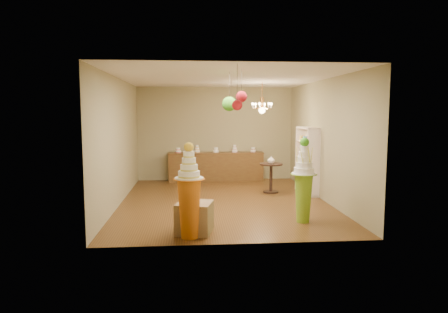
{
  "coord_description": "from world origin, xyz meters",
  "views": [
    {
      "loc": [
        -0.79,
        -9.68,
        2.19
      ],
      "look_at": [
        0.01,
        0.0,
        1.12
      ],
      "focal_mm": 32.0,
      "sensor_mm": 36.0,
      "label": 1
    }
  ],
  "objects": [
    {
      "name": "pom_green_mid",
      "position": [
        -0.01,
        -1.61,
        2.36
      ],
      "size": [
        0.29,
        0.29,
        0.79
      ],
      "color": "#3E372D",
      "rests_on": "ceiling"
    },
    {
      "name": "pedestal_orange",
      "position": [
        -0.83,
        -2.85,
        0.68
      ],
      "size": [
        0.64,
        0.64,
        1.68
      ],
      "rotation": [
        0.0,
        0.0,
        -0.35
      ],
      "color": "orange",
      "rests_on": "floor"
    },
    {
      "name": "chandelier",
      "position": [
        1.13,
        1.04,
        2.3
      ],
      "size": [
        0.64,
        0.64,
        0.85
      ],
      "rotation": [
        0.0,
        0.0,
        0.09
      ],
      "color": "#E0994F",
      "rests_on": "ceiling"
    },
    {
      "name": "wall_right",
      "position": [
        2.5,
        0.0,
        1.5
      ],
      "size": [
        0.04,
        6.5,
        3.0
      ],
      "primitive_type": "cube",
      "color": "gray",
      "rests_on": "ground"
    },
    {
      "name": "sideboard",
      "position": [
        0.0,
        2.97,
        0.48
      ],
      "size": [
        3.04,
        0.54,
        1.16
      ],
      "color": "brown",
      "rests_on": "floor"
    },
    {
      "name": "burlap_riser",
      "position": [
        -0.74,
        -2.54,
        0.28
      ],
      "size": [
        0.74,
        0.74,
        0.56
      ],
      "primitive_type": "cube",
      "rotation": [
        0.0,
        0.0,
        -0.24
      ],
      "color": "#8E744D",
      "rests_on": "floor"
    },
    {
      "name": "floor",
      "position": [
        0.0,
        0.0,
        0.0
      ],
      "size": [
        6.5,
        6.5,
        0.0
      ],
      "primitive_type": "plane",
      "color": "#4F3115",
      "rests_on": "ground"
    },
    {
      "name": "pom_red_right",
      "position": [
        -0.01,
        -2.92,
        2.32
      ],
      "size": [
        0.18,
        0.18,
        0.78
      ],
      "color": "#3E372D",
      "rests_on": "ceiling"
    },
    {
      "name": "wall_front",
      "position": [
        0.0,
        -3.25,
        1.5
      ],
      "size": [
        5.0,
        0.04,
        3.0
      ],
      "primitive_type": "cube",
      "color": "gray",
      "rests_on": "ground"
    },
    {
      "name": "round_table",
      "position": [
        1.39,
        0.97,
        0.52
      ],
      "size": [
        0.74,
        0.74,
        0.81
      ],
      "rotation": [
        0.0,
        0.0,
        -0.2
      ],
      "color": "black",
      "rests_on": "floor"
    },
    {
      "name": "wall_back",
      "position": [
        0.0,
        3.25,
        1.5
      ],
      "size": [
        5.0,
        0.04,
        3.0
      ],
      "primitive_type": "cube",
      "color": "gray",
      "rests_on": "ground"
    },
    {
      "name": "ceiling",
      "position": [
        0.0,
        0.0,
        3.0
      ],
      "size": [
        6.5,
        6.5,
        0.0
      ],
      "primitive_type": "plane",
      "rotation": [
        3.14,
        0.0,
        0.0
      ],
      "color": "silver",
      "rests_on": "ground"
    },
    {
      "name": "pom_red_left",
      "position": [
        0.17,
        -2.09,
        2.49
      ],
      "size": [
        0.21,
        0.21,
        0.62
      ],
      "color": "#3E372D",
      "rests_on": "ceiling"
    },
    {
      "name": "wall_left",
      "position": [
        -2.5,
        0.0,
        1.5
      ],
      "size": [
        0.04,
        6.5,
        3.0
      ],
      "primitive_type": "cube",
      "color": "gray",
      "rests_on": "ground"
    },
    {
      "name": "pedestal_green",
      "position": [
        1.44,
        -2.02,
        0.71
      ],
      "size": [
        0.6,
        0.6,
        1.7
      ],
      "rotation": [
        0.0,
        0.0,
        0.27
      ],
      "color": "#77A925",
      "rests_on": "floor"
    },
    {
      "name": "shelving_unit",
      "position": [
        2.34,
        0.8,
        0.9
      ],
      "size": [
        0.33,
        1.2,
        1.8
      ],
      "color": "white",
      "rests_on": "floor"
    },
    {
      "name": "vase",
      "position": [
        1.39,
        0.97,
        0.91
      ],
      "size": [
        0.26,
        0.26,
        0.2
      ],
      "primitive_type": "imported",
      "rotation": [
        0.0,
        0.0,
        -0.4
      ],
      "color": "white",
      "rests_on": "round_table"
    }
  ]
}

